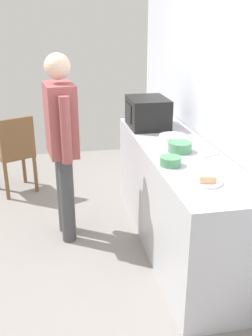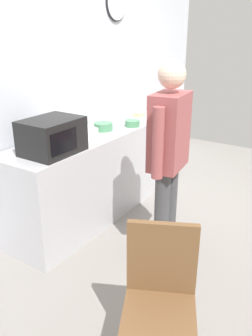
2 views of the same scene
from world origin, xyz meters
The scene contains 11 objects.
ground_plane centered at (0.00, 0.00, 0.00)m, with size 6.00×6.00×0.00m, color gray.
back_wall centered at (0.00, 1.60, 1.30)m, with size 5.40×0.13×2.60m.
kitchen_counter centered at (-0.19, 1.22, 0.46)m, with size 2.32×0.62×0.92m, color #B7B7BC.
microwave centered at (-0.94, 1.12, 1.07)m, with size 0.50×0.39×0.30m.
sandwich_plate centered at (0.56, 1.16, 0.94)m, with size 0.22×0.22×0.07m.
salad_bowl centered at (-0.11, 1.20, 0.96)m, with size 0.20×0.20×0.08m, color #4C8E60.
cereal_bowl centered at (-0.37, 1.22, 0.96)m, with size 0.25×0.25×0.07m, color white.
mixing_bowl centered at (0.19, 1.02, 0.96)m, with size 0.16×0.16×0.07m, color #4C8E60.
fork_utensil centered at (0.05, 1.41, 0.93)m, with size 0.17×0.02×0.01m, color silver.
person_standing centered at (-0.50, 0.24, 1.00)m, with size 0.59×0.29×1.71m.
wooden_chair centered at (-1.60, -0.29, 0.52)m, with size 0.53×0.53×0.94m.
Camera 1 is at (2.78, 0.18, 1.95)m, focal length 40.81 mm.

